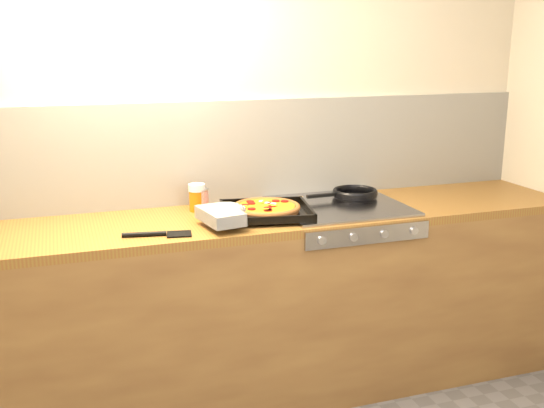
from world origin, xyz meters
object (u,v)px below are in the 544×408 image
object	(u,v)px
tomato_can	(201,200)
juice_glass	(197,197)
pizza_on_tray	(253,210)
frying_pan	(354,194)

from	to	relation	value
tomato_can	juice_glass	size ratio (longest dim) A/B	0.81
juice_glass	pizza_on_tray	bearing A→B (deg)	-47.58
frying_pan	juice_glass	world-z (taller)	juice_glass
pizza_on_tray	frying_pan	distance (m)	0.60
frying_pan	juice_glass	size ratio (longest dim) A/B	2.94
frying_pan	juice_glass	distance (m)	0.79
pizza_on_tray	tomato_can	xyz separation A→B (m)	(-0.19, 0.23, 0.01)
pizza_on_tray	tomato_can	size ratio (longest dim) A/B	5.28
pizza_on_tray	frying_pan	bearing A→B (deg)	16.07
pizza_on_tray	frying_pan	size ratio (longest dim) A/B	1.45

